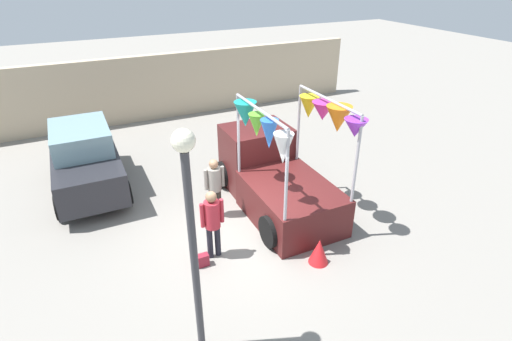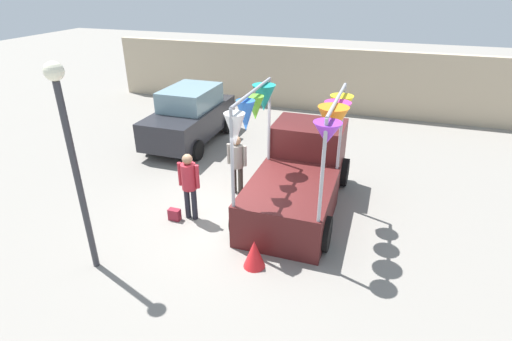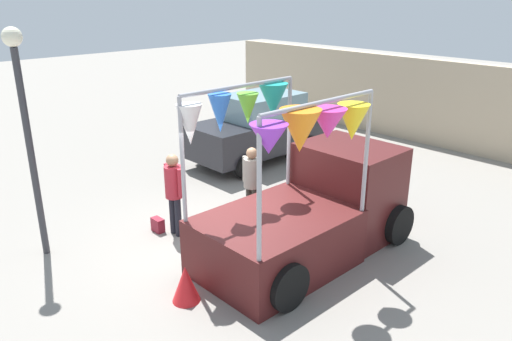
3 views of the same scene
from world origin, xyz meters
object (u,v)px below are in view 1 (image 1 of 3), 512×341
Objects in this scene: person_vendor at (215,183)px; folded_kite_bundle_crimson at (319,251)px; person_customer at (212,218)px; parked_car at (85,159)px; street_lamp at (191,221)px; vendor_truck at (273,171)px; handbag at (202,260)px.

folded_kite_bundle_crimson is (1.38, -2.68, -0.67)m from person_vendor.
person_customer reaches higher than person_vendor.
parked_car is 6.85m from street_lamp.
vendor_truck reaches higher than handbag.
person_vendor is 0.40× the size of street_lamp.
street_lamp is at bearing -108.89° from handbag.
parked_car reaches higher than person_customer.
handbag is (-0.35, -0.20, -0.86)m from person_customer.
vendor_truck is at bearing -32.85° from parked_car.
parked_car reaches higher than handbag.
vendor_truck is 5.30m from parked_car.
street_lamp is (-1.03, -2.17, 1.61)m from person_customer.
parked_car is (-4.45, 2.88, 0.01)m from vendor_truck.
parked_car is at bearing 116.75° from person_customer.
person_customer is 2.89m from street_lamp.
vendor_truck reaches higher than person_customer.
folded_kite_bundle_crimson is at bearing -23.00° from handbag.
person_customer is at bearing 64.74° from street_lamp.
person_vendor reaches higher than handbag.
street_lamp is at bearing -113.86° from person_vendor.
person_vendor is at bearing 179.93° from vendor_truck.
handbag is at bearing -119.19° from person_vendor.
street_lamp reaches higher than parked_car.
handbag is 3.24m from street_lamp.
handbag is at bearing 71.11° from street_lamp.
person_vendor is 4.33m from street_lamp.
person_vendor is (-1.66, 0.00, 0.04)m from vendor_truck.
person_vendor is (2.80, -2.87, 0.02)m from parked_car.
folded_kite_bundle_crimson is (2.33, -0.99, 0.16)m from handbag.
vendor_truck is 1.03× the size of parked_car.
handbag is (-2.60, -1.69, -0.79)m from vendor_truck.
person_vendor is at bearing 66.14° from street_lamp.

